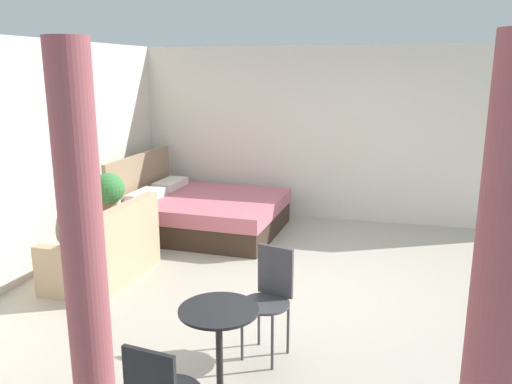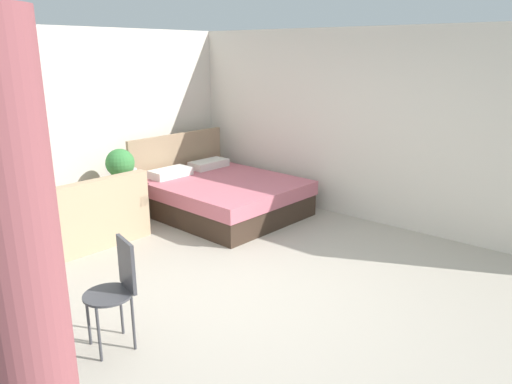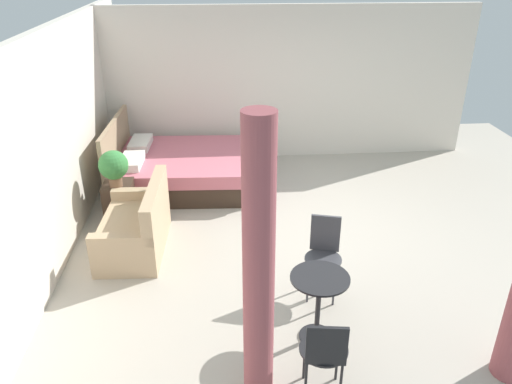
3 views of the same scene
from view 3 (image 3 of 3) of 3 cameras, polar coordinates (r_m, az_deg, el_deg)
ground_plane at (r=6.84m, az=6.88°, el=-4.62°), size 8.75×9.53×0.02m
wall_back at (r=6.45m, az=-22.30°, el=4.85°), size 8.75×0.12×2.68m
wall_right at (r=8.98m, az=3.82°, el=12.33°), size 0.12×6.53×2.68m
bed at (r=8.12m, az=-8.73°, el=2.74°), size 1.92×2.24×1.09m
couch at (r=6.46m, az=-13.58°, el=-4.08°), size 1.38×0.82×0.88m
nightstand at (r=7.27m, az=-15.47°, el=-0.96°), size 0.43×0.40×0.54m
potted_plant at (r=6.95m, az=-16.11°, el=2.88°), size 0.40×0.40×0.52m
vase at (r=7.24m, az=-15.99°, el=2.05°), size 0.14×0.14×0.19m
balcony_table at (r=4.84m, az=7.25°, el=-11.88°), size 0.56×0.56×0.72m
cafe_chair_near_window at (r=4.24m, az=7.94°, el=-17.69°), size 0.46×0.46×0.87m
cafe_chair_near_couch at (r=5.43m, az=7.86°, el=-6.51°), size 0.49×0.49×0.92m
curtain_right at (r=3.84m, az=0.31°, el=-8.91°), size 0.25×0.25×2.52m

